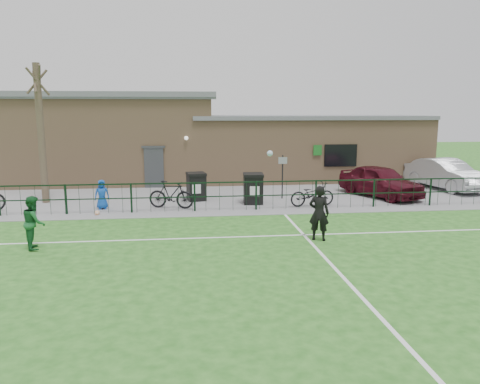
{
  "coord_description": "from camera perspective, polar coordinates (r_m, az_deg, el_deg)",
  "views": [
    {
      "loc": [
        -1.75,
        -10.55,
        4.09
      ],
      "look_at": [
        0.0,
        5.0,
        1.3
      ],
      "focal_mm": 35.0,
      "sensor_mm": 36.0,
      "label": 1
    }
  ],
  "objects": [
    {
      "name": "ground",
      "position": [
        11.44,
        2.85,
        -10.83
      ],
      "size": [
        90.0,
        90.0,
        0.0
      ],
      "primitive_type": "plane",
      "color": "#245E1B",
      "rests_on": "ground"
    },
    {
      "name": "paving_strip",
      "position": [
        24.45,
        -2.23,
        0.49
      ],
      "size": [
        34.0,
        13.0,
        0.02
      ],
      "primitive_type": "cube",
      "color": "gray",
      "rests_on": "ground"
    },
    {
      "name": "pitch_line_touch",
      "position": [
        18.88,
        -0.95,
        -2.39
      ],
      "size": [
        28.0,
        0.1,
        0.01
      ],
      "primitive_type": "cube",
      "color": "white",
      "rests_on": "ground"
    },
    {
      "name": "pitch_line_mid",
      "position": [
        15.21,
        0.42,
        -5.47
      ],
      "size": [
        28.0,
        0.1,
        0.01
      ],
      "primitive_type": "cube",
      "color": "white",
      "rests_on": "ground"
    },
    {
      "name": "pitch_line_perp",
      "position": [
        11.91,
        12.54,
        -10.19
      ],
      "size": [
        0.1,
        16.0,
        0.01
      ],
      "primitive_type": "cube",
      "color": "white",
      "rests_on": "ground"
    },
    {
      "name": "perimeter_fence",
      "position": [
        18.95,
        -1.01,
        -0.5
      ],
      "size": [
        28.0,
        0.1,
        1.2
      ],
      "primitive_type": "cube",
      "color": "black",
      "rests_on": "ground"
    },
    {
      "name": "bare_tree",
      "position": [
        21.98,
        -23.09,
        6.47
      ],
      "size": [
        0.3,
        0.3,
        6.0
      ],
      "primitive_type": "cylinder",
      "color": "#483A2C",
      "rests_on": "ground"
    },
    {
      "name": "wheelie_bin_left",
      "position": [
        21.15,
        -5.35,
        0.57
      ],
      "size": [
        0.9,
        0.99,
        1.16
      ],
      "primitive_type": "cube",
      "rotation": [
        0.0,
        0.0,
        0.17
      ],
      "color": "black",
      "rests_on": "paving_strip"
    },
    {
      "name": "wheelie_bin_right",
      "position": [
        20.33,
        1.61,
        0.32
      ],
      "size": [
        0.87,
        0.97,
        1.23
      ],
      "primitive_type": "cube",
      "rotation": [
        0.0,
        0.0,
        -0.07
      ],
      "color": "black",
      "rests_on": "paving_strip"
    },
    {
      "name": "sign_post",
      "position": [
        21.44,
        5.19,
        1.83
      ],
      "size": [
        0.07,
        0.07,
        2.0
      ],
      "primitive_type": "cylinder",
      "rotation": [
        0.0,
        0.0,
        -0.24
      ],
      "color": "black",
      "rests_on": "paving_strip"
    },
    {
      "name": "car_maroon",
      "position": [
        22.86,
        16.73,
        1.29
      ],
      "size": [
        3.28,
        4.66,
        1.47
      ],
      "primitive_type": "imported",
      "rotation": [
        0.0,
        0.0,
        0.4
      ],
      "color": "#480C18",
      "rests_on": "paving_strip"
    },
    {
      "name": "car_silver",
      "position": [
        26.16,
        23.77,
        2.01
      ],
      "size": [
        2.52,
        4.93,
        1.55
      ],
      "primitive_type": "imported",
      "rotation": [
        0.0,
        0.0,
        0.2
      ],
      "color": "#B2B5BB",
      "rests_on": "paving_strip"
    },
    {
      "name": "bicycle_d",
      "position": [
        19.51,
        -8.4,
        -0.32
      ],
      "size": [
        1.99,
        1.08,
        1.15
      ],
      "primitive_type": "imported",
      "rotation": [
        0.0,
        0.0,
        1.27
      ],
      "color": "black",
      "rests_on": "paving_strip"
    },
    {
      "name": "bicycle_e",
      "position": [
        20.0,
        8.79,
        -0.27
      ],
      "size": [
        2.0,
        0.92,
        1.01
      ],
      "primitive_type": "imported",
      "rotation": [
        0.0,
        0.0,
        1.7
      ],
      "color": "black",
      "rests_on": "paving_strip"
    },
    {
      "name": "spectator_child",
      "position": [
        19.99,
        -16.49,
        -0.29
      ],
      "size": [
        0.66,
        0.5,
        1.21
      ],
      "primitive_type": "imported",
      "rotation": [
        0.0,
        0.0,
        0.22
      ],
      "color": "#124AAE",
      "rests_on": "paving_strip"
    },
    {
      "name": "goalkeeper_kick",
      "position": [
        14.9,
        9.45,
        -2.36
      ],
      "size": [
        1.48,
        3.69,
        2.56
      ],
      "color": "black",
      "rests_on": "ground"
    },
    {
      "name": "outfield_player",
      "position": [
        15.07,
        -23.82,
        -3.41
      ],
      "size": [
        0.79,
        0.91,
        1.58
      ],
      "primitive_type": "imported",
      "rotation": [
        0.0,
        0.0,
        1.86
      ],
      "color": "#1A5D2B",
      "rests_on": "ground"
    },
    {
      "name": "ball_ground",
      "position": [
        19.02,
        -17.02,
        -2.45
      ],
      "size": [
        0.2,
        0.2,
        0.2
      ],
      "primitive_type": "sphere",
      "color": "white",
      "rests_on": "ground"
    },
    {
      "name": "clubhouse",
      "position": [
        27.12,
        -4.6,
        6.13
      ],
      "size": [
        24.25,
        5.4,
        4.96
      ],
      "color": "tan",
      "rests_on": "ground"
    }
  ]
}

